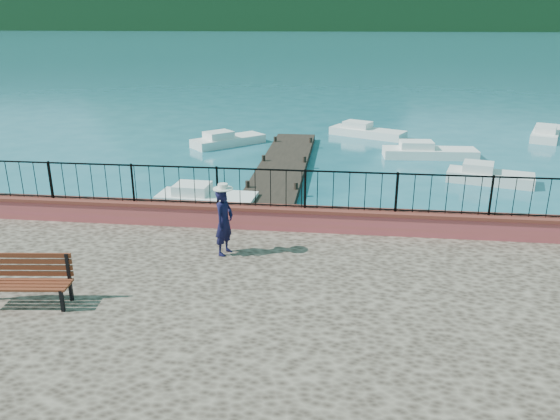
% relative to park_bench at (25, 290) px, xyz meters
% --- Properties ---
extents(ground, '(2000.00, 2000.00, 0.00)m').
position_rel_park_bench_xyz_m(ground, '(5.12, 0.70, -1.49)').
color(ground, '#19596B').
rests_on(ground, ground).
extents(parapet, '(28.00, 0.46, 0.58)m').
position_rel_park_bench_xyz_m(parapet, '(5.12, 4.40, 0.00)').
color(parapet, '#A5433B').
rests_on(parapet, promenade).
extents(railing, '(27.00, 0.05, 0.95)m').
position_rel_park_bench_xyz_m(railing, '(5.12, 4.40, 0.77)').
color(railing, black).
rests_on(railing, parapet).
extents(dock, '(2.00, 16.00, 0.30)m').
position_rel_park_bench_xyz_m(dock, '(3.12, 12.70, -1.34)').
color(dock, '#2D231C').
rests_on(dock, ground).
extents(far_forest, '(900.00, 60.00, 18.00)m').
position_rel_park_bench_xyz_m(far_forest, '(5.12, 300.70, 7.51)').
color(far_forest, black).
rests_on(far_forest, ground).
extents(park_bench, '(1.75, 0.74, 0.94)m').
position_rel_park_bench_xyz_m(park_bench, '(0.00, 0.00, 0.00)').
color(park_bench, black).
rests_on(park_bench, promenade).
extents(person, '(0.52, 0.64, 1.52)m').
position_rel_park_bench_xyz_m(person, '(3.15, 2.72, 0.47)').
color(person, black).
rests_on(person, promenade).
extents(hat, '(0.44, 0.44, 0.12)m').
position_rel_park_bench_xyz_m(hat, '(3.15, 2.72, 1.29)').
color(hat, silver).
rests_on(hat, person).
extents(boat_0, '(3.49, 1.49, 0.80)m').
position_rel_park_bench_xyz_m(boat_0, '(1.03, 9.31, -1.09)').
color(boat_0, white).
rests_on(boat_0, ground).
extents(boat_1, '(3.49, 2.13, 0.80)m').
position_rel_park_bench_xyz_m(boat_1, '(11.56, 13.48, -1.09)').
color(boat_1, silver).
rests_on(boat_1, ground).
extents(boat_2, '(4.38, 1.53, 0.80)m').
position_rel_park_bench_xyz_m(boat_2, '(9.74, 17.46, -1.09)').
color(boat_2, white).
rests_on(boat_2, ground).
extents(boat_3, '(3.68, 3.60, 0.80)m').
position_rel_park_bench_xyz_m(boat_3, '(-0.26, 18.95, -1.09)').
color(boat_3, silver).
rests_on(boat_3, ground).
extents(boat_4, '(4.31, 2.98, 0.80)m').
position_rel_park_bench_xyz_m(boat_4, '(6.97, 22.00, -1.09)').
color(boat_4, silver).
rests_on(boat_4, ground).
extents(boat_5, '(2.76, 4.45, 0.80)m').
position_rel_park_bench_xyz_m(boat_5, '(16.72, 22.91, -1.09)').
color(boat_5, silver).
rests_on(boat_5, ground).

